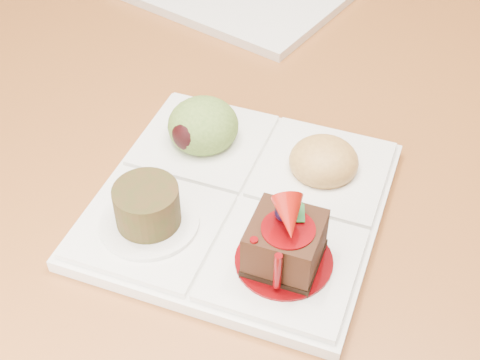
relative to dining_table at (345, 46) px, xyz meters
The scene contains 3 objects.
ground 0.68m from the dining_table, ahead, with size 6.00×6.00×0.00m, color #552918.
dining_table is the anchor object (origin of this frame).
sampler_plate 0.40m from the dining_table, 72.65° to the right, with size 0.31×0.31×0.10m.
Camera 1 is at (0.38, -0.70, 1.18)m, focal length 50.00 mm.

